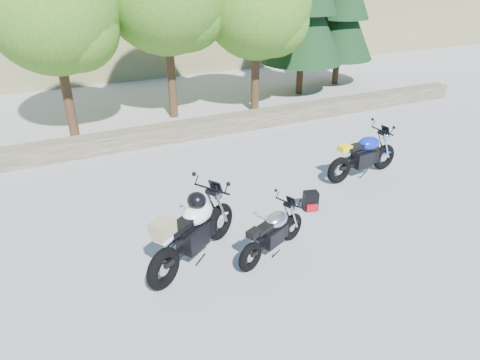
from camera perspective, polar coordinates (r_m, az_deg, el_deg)
name	(u,v)px	position (r m, az deg, el deg)	size (l,w,h in m)	color
ground	(253,238)	(8.37, 1.69, -7.70)	(90.00, 90.00, 0.00)	gray
stone_wall	(169,133)	(12.85, -9.44, 6.20)	(22.00, 0.55, 0.50)	#483F30
tree_decid_left	(55,8)	(13.31, -23.40, 20.25)	(3.67, 3.67, 5.62)	#382314
tree_decid_right	(260,5)	(14.78, 2.72, 22.24)	(3.54, 3.54, 5.41)	#382314
conifer_far	(343,3)	(18.90, 13.55, 22.00)	(2.82, 2.82, 6.27)	#382314
silver_bike	(273,233)	(7.74, 4.41, -7.10)	(1.69, 0.86, 0.89)	black
white_bike	(193,230)	(7.48, -6.30, -6.67)	(2.07, 1.45, 1.31)	black
blue_bike	(364,156)	(10.88, 16.15, 3.11)	(2.19, 0.69, 1.10)	black
backpack	(311,201)	(9.29, 9.40, -2.77)	(0.35, 0.32, 0.41)	black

